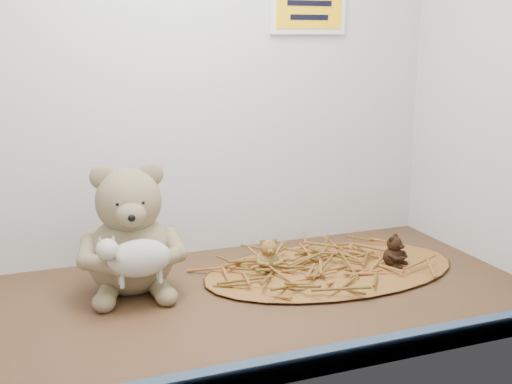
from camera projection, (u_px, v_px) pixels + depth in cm
name	position (u px, v px, depth cm)	size (l,w,h in cm)	color
alcove_shell	(206.00, 53.00, 115.76)	(120.40, 60.20, 90.40)	#3B2314
front_rail	(288.00, 367.00, 91.72)	(119.28, 2.20, 3.60)	#354B65
straw_bed	(331.00, 269.00, 134.03)	(55.17, 32.03, 1.07)	brown
main_teddy	(130.00, 228.00, 121.34)	(20.16, 21.28, 25.00)	#8E7F57
toy_lamb	(139.00, 258.00, 113.92)	(14.77, 9.02, 9.55)	beige
mini_teddy_tan	(269.00, 253.00, 131.46)	(5.59, 5.90, 6.93)	olive
mini_teddy_brown	(393.00, 249.00, 134.74)	(5.31, 5.60, 6.58)	black
wall_sign	(308.00, 3.00, 142.35)	(16.00, 1.20, 11.00)	#EDAE0C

